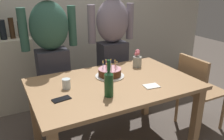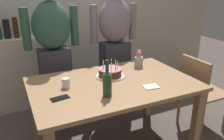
# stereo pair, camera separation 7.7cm
# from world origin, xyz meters

# --- Properties ---
(back_wall) EXTENTS (5.20, 0.10, 2.60)m
(back_wall) POSITION_xyz_m (0.00, 1.55, 1.30)
(back_wall) COLOR beige
(back_wall) RESTS_ON ground_plane
(dining_table) EXTENTS (1.50, 0.96, 0.74)m
(dining_table) POSITION_xyz_m (0.00, 0.00, 0.64)
(dining_table) COLOR #A37A51
(dining_table) RESTS_ON ground_plane
(birthday_cake) EXTENTS (0.28, 0.28, 0.16)m
(birthday_cake) POSITION_xyz_m (0.03, 0.14, 0.78)
(birthday_cake) COLOR white
(birthday_cake) RESTS_ON dining_table
(water_glass_near) EXTENTS (0.07, 0.07, 0.09)m
(water_glass_near) POSITION_xyz_m (-0.43, 0.07, 0.78)
(water_glass_near) COLOR silver
(water_glass_near) RESTS_ON dining_table
(wine_bottle) EXTENTS (0.07, 0.07, 0.31)m
(wine_bottle) POSITION_xyz_m (-0.16, -0.23, 0.86)
(wine_bottle) COLOR #194723
(wine_bottle) RESTS_ON dining_table
(cell_phone) EXTENTS (0.15, 0.09, 0.01)m
(cell_phone) POSITION_xyz_m (-0.52, -0.12, 0.74)
(cell_phone) COLOR black
(cell_phone) RESTS_ON dining_table
(napkin_stack) EXTENTS (0.14, 0.12, 0.01)m
(napkin_stack) POSITION_xyz_m (0.25, -0.24, 0.74)
(napkin_stack) COLOR white
(napkin_stack) RESTS_ON dining_table
(flower_vase) EXTENTS (0.10, 0.10, 0.19)m
(flower_vase) POSITION_xyz_m (0.43, 0.26, 0.82)
(flower_vase) COLOR #999E93
(flower_vase) RESTS_ON dining_table
(person_man_bearded) EXTENTS (0.61, 0.27, 1.66)m
(person_man_bearded) POSITION_xyz_m (-0.38, 0.73, 0.87)
(person_man_bearded) COLOR #33333D
(person_man_bearded) RESTS_ON ground_plane
(person_woman_cardigan) EXTENTS (0.61, 0.27, 1.66)m
(person_woman_cardigan) POSITION_xyz_m (0.37, 0.73, 0.87)
(person_woman_cardigan) COLOR #33333D
(person_woman_cardigan) RESTS_ON ground_plane
(dining_chair) EXTENTS (0.42, 0.42, 0.87)m
(dining_chair) POSITION_xyz_m (1.00, -0.09, 0.52)
(dining_chair) COLOR #A37A51
(dining_chair) RESTS_ON ground_plane
(shelf_cabinet) EXTENTS (0.61, 0.30, 1.21)m
(shelf_cabinet) POSITION_xyz_m (-0.81, 1.33, 0.50)
(shelf_cabinet) COLOR beige
(shelf_cabinet) RESTS_ON ground_plane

